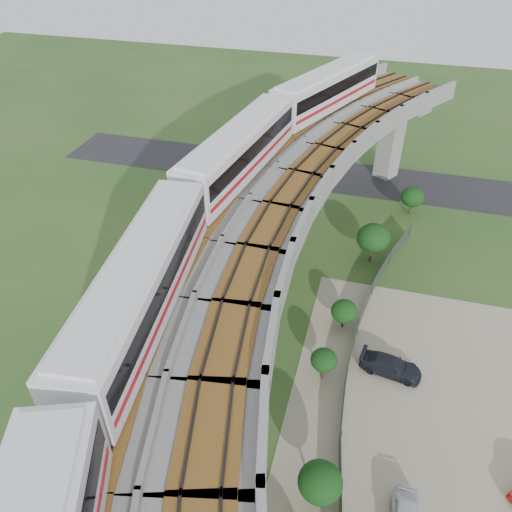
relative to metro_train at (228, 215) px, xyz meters
name	(u,v)px	position (x,y,z in m)	size (l,w,h in m)	color
ground	(229,358)	(-0.35, -0.09, -12.31)	(160.00, 160.00, 0.00)	#274F1F
dirt_lot	(428,425)	(13.65, -2.09, -12.29)	(18.00, 26.00, 0.04)	gray
asphalt_road	(306,173)	(-0.35, 29.91, -12.29)	(60.00, 8.00, 0.03)	#232326
viaduct	(285,270)	(3.49, -0.09, -3.26)	(19.58, 73.98, 11.40)	#99968E
metro_train	(228,215)	(0.00, 0.00, 0.00)	(10.66, 61.34, 3.64)	silver
fence	(365,380)	(9.41, -0.09, -11.56)	(3.87, 38.73, 1.50)	#2D382D
tree_0	(412,197)	(11.76, 23.65, -10.28)	(2.37, 2.37, 3.05)	#382314
tree_1	(373,238)	(8.50, 14.37, -9.69)	(2.91, 2.91, 3.86)	#382314
tree_2	(344,311)	(7.18, 5.27, -10.64)	(2.04, 2.04, 2.54)	#382314
tree_3	(324,360)	(6.46, -0.07, -10.49)	(1.83, 1.83, 2.60)	#382314
tree_4	(320,482)	(7.65, -9.00, -9.91)	(2.42, 2.42, 3.43)	#382314
car_dark	(391,366)	(11.01, 1.67, -11.64)	(1.75, 4.30, 1.25)	black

